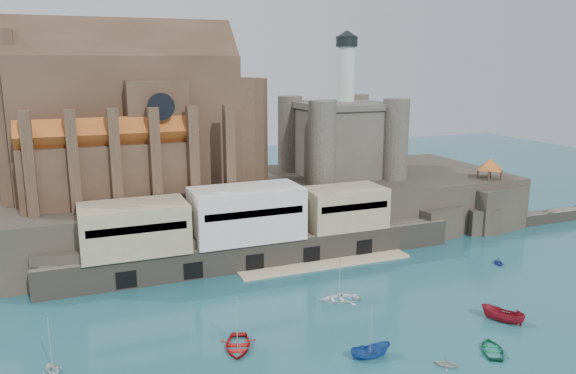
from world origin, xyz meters
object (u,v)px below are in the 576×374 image
(castle_keep, at_px, (341,135))
(boat_0, at_px, (238,348))
(pavilion, at_px, (490,165))
(boat_2, at_px, (370,357))
(boat_1, at_px, (446,366))
(church, at_px, (139,124))

(castle_keep, relative_size, boat_0, 4.68)
(pavilion, bearing_deg, boat_0, -154.64)
(pavilion, relative_size, boat_0, 1.02)
(boat_2, bearing_deg, pavilion, -49.05)
(castle_keep, height_order, boat_1, castle_keep)
(boat_1, bearing_deg, boat_0, 98.73)
(pavilion, distance_m, boat_2, 62.13)
(church, xyz_separation_m, boat_0, (4.32, -45.14, -22.13))
(castle_keep, distance_m, boat_0, 59.93)
(church, distance_m, boat_0, 50.46)
(castle_keep, bearing_deg, boat_0, -128.97)
(pavilion, distance_m, boat_0, 69.57)
(pavilion, relative_size, boat_1, 2.38)
(boat_0, bearing_deg, pavilion, 44.56)
(boat_0, height_order, boat_1, boat_0)
(church, relative_size, boat_2, 9.53)
(church, distance_m, boat_2, 59.93)
(castle_keep, distance_m, pavilion, 30.50)
(castle_keep, bearing_deg, boat_1, -105.31)
(church, height_order, boat_0, church)
(pavilion, bearing_deg, church, 166.52)
(pavilion, bearing_deg, castle_keep, 149.82)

